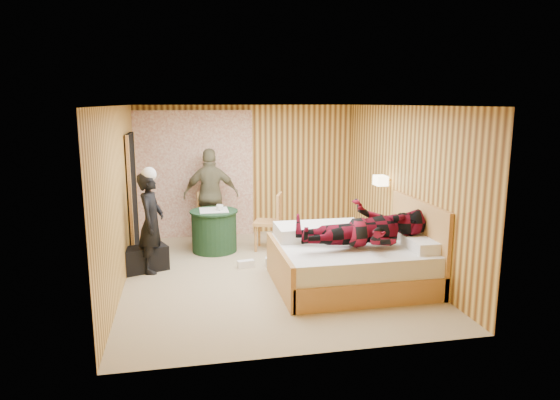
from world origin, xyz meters
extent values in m
cube|color=tan|center=(0.00, 0.00, 0.00)|extent=(4.20, 5.00, 0.01)
cube|color=silver|center=(0.00, 0.00, 2.50)|extent=(4.20, 5.00, 0.01)
cube|color=#EBC05A|center=(0.00, 2.50, 1.25)|extent=(4.20, 0.02, 2.50)
cube|color=#EBC05A|center=(-2.10, 0.00, 1.25)|extent=(0.02, 5.00, 2.50)
cube|color=#EBC05A|center=(2.10, 0.00, 1.25)|extent=(0.02, 5.00, 2.50)
cube|color=white|center=(-1.00, 2.43, 1.20)|extent=(2.20, 0.08, 2.40)
cube|color=black|center=(-2.06, 1.40, 1.02)|extent=(0.06, 0.90, 2.05)
cylinder|color=gold|center=(2.00, 0.45, 1.30)|extent=(0.18, 0.04, 0.04)
cube|color=#F7E3AD|center=(1.92, 0.45, 1.30)|extent=(0.18, 0.24, 0.16)
cube|color=tan|center=(1.10, -0.68, 0.16)|extent=(2.14, 1.71, 0.32)
cube|color=white|center=(1.10, -0.68, 0.46)|extent=(2.08, 1.65, 0.27)
cube|color=tan|center=(0.03, -0.68, 0.30)|extent=(0.06, 1.71, 0.60)
cube|color=tan|center=(2.06, -0.68, 0.59)|extent=(0.06, 1.71, 1.18)
cube|color=white|center=(1.94, -1.08, 0.66)|extent=(0.41, 0.59, 0.15)
cube|color=white|center=(1.94, -0.27, 0.66)|extent=(0.41, 0.59, 0.15)
cube|color=white|center=(0.72, -0.19, 0.69)|extent=(1.29, 0.64, 0.19)
cube|color=tan|center=(1.88, 0.15, 0.30)|extent=(0.43, 0.59, 0.59)
cube|color=tan|center=(1.88, 0.15, 0.48)|extent=(0.45, 0.61, 0.03)
cylinder|color=#1E4126|center=(-0.73, 1.35, 0.35)|extent=(0.77, 0.77, 0.70)
cylinder|color=#1E4126|center=(-0.73, 1.35, 0.71)|extent=(0.83, 0.83, 0.03)
cube|color=white|center=(-0.73, 1.35, 0.73)|extent=(0.64, 0.64, 0.01)
cube|color=tan|center=(-0.73, 1.93, 0.45)|extent=(0.53, 0.53, 0.05)
cube|color=tan|center=(-0.79, 2.11, 0.70)|extent=(0.41, 0.17, 0.46)
cylinder|color=tan|center=(-0.83, 1.71, 0.21)|extent=(0.04, 0.04, 0.43)
cylinder|color=tan|center=(-0.62, 2.14, 0.21)|extent=(0.04, 0.04, 0.43)
cube|color=tan|center=(0.20, 1.27, 0.48)|extent=(0.57, 0.57, 0.05)
cube|color=tan|center=(0.39, 1.20, 0.75)|extent=(0.18, 0.44, 0.49)
cylinder|color=tan|center=(0.08, 1.50, 0.23)|extent=(0.04, 0.04, 0.46)
cylinder|color=tan|center=(0.31, 1.04, 0.23)|extent=(0.04, 0.04, 0.46)
cube|color=black|center=(-1.85, 0.51, 0.19)|extent=(0.75, 0.57, 0.38)
cube|color=white|center=(-0.31, 0.35, 0.06)|extent=(0.27, 0.15, 0.12)
cube|color=white|center=(0.15, 0.35, 0.07)|extent=(0.31, 0.17, 0.13)
imported|color=black|center=(-1.72, 0.46, 0.76)|extent=(0.49, 0.63, 1.53)
imported|color=#6D6748|center=(-0.73, 2.04, 0.86)|extent=(1.04, 0.50, 1.72)
imported|color=maroon|center=(1.15, -0.88, 1.02)|extent=(0.86, 0.67, 1.77)
imported|color=white|center=(1.88, 0.10, 0.60)|extent=(0.21, 0.25, 0.02)
imported|color=white|center=(1.88, 0.10, 0.62)|extent=(0.26, 0.28, 0.02)
imported|color=white|center=(1.88, 0.28, 0.64)|extent=(0.13, 0.13, 0.09)
imported|color=white|center=(-0.63, 1.30, 0.78)|extent=(0.16, 0.16, 0.10)
camera|label=1|loc=(-1.23, -7.08, 2.54)|focal=32.00mm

